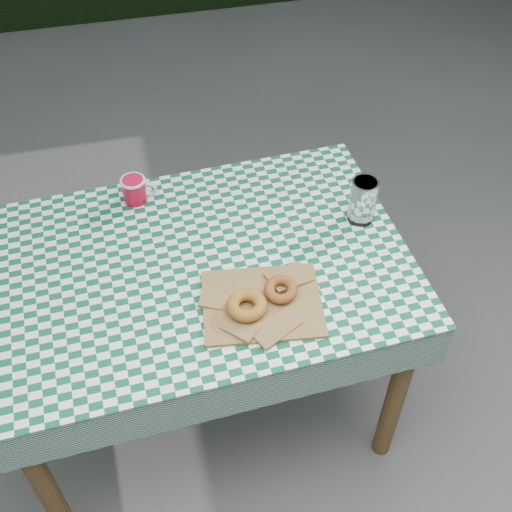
{
  "coord_description": "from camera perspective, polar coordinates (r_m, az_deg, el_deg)",
  "views": [
    {
      "loc": [
        -0.02,
        -1.38,
        2.11
      ],
      "look_at": [
        0.26,
        -0.18,
        0.79
      ],
      "focal_mm": 45.59,
      "sensor_mm": 36.0,
      "label": 1
    }
  ],
  "objects": [
    {
      "name": "coffee_mug",
      "position": [
        2.03,
        -10.64,
        5.72
      ],
      "size": [
        0.17,
        0.17,
        0.08
      ],
      "primitive_type": null,
      "rotation": [
        0.0,
        0.0,
        -0.17
      ],
      "color": "#AF0B26",
      "rests_on": "tablecloth"
    },
    {
      "name": "tablecloth",
      "position": [
        1.84,
        -5.27,
        -0.78
      ],
      "size": [
        1.24,
        0.86,
        0.01
      ],
      "primitive_type": "cube",
      "rotation": [
        0.0,
        0.0,
        0.05
      ],
      "color": "#0C5033",
      "rests_on": "table"
    },
    {
      "name": "bagel_front",
      "position": [
        1.69,
        -0.82,
        -4.36
      ],
      "size": [
        0.14,
        0.14,
        0.03
      ],
      "primitive_type": "torus",
      "rotation": [
        0.0,
        0.0,
        0.44
      ],
      "color": "#A47622",
      "rests_on": "paper_bag"
    },
    {
      "name": "table",
      "position": [
        2.13,
        -4.58,
        -7.61
      ],
      "size": [
        1.22,
        0.84,
        0.75
      ],
      "primitive_type": "cube",
      "rotation": [
        0.0,
        0.0,
        0.05
      ],
      "color": "brown",
      "rests_on": "ground"
    },
    {
      "name": "ground",
      "position": [
        2.52,
        -6.9,
        -10.3
      ],
      "size": [
        60.0,
        60.0,
        0.0
      ],
      "primitive_type": "plane",
      "color": "#4F4F4A",
      "rests_on": "ground"
    },
    {
      "name": "drinking_glass",
      "position": [
        1.94,
        9.35,
        4.83
      ],
      "size": [
        0.1,
        0.1,
        0.14
      ],
      "primitive_type": "cylinder",
      "rotation": [
        0.0,
        0.0,
        0.38
      ],
      "color": "white",
      "rests_on": "tablecloth"
    },
    {
      "name": "bagel_back",
      "position": [
        1.73,
        2.2,
        -2.95
      ],
      "size": [
        0.12,
        0.12,
        0.03
      ],
      "primitive_type": "torus",
      "rotation": [
        0.0,
        0.0,
        -0.51
      ],
      "color": "brown",
      "rests_on": "paper_bag"
    },
    {
      "name": "paper_bag",
      "position": [
        1.73,
        0.55,
        -4.12
      ],
      "size": [
        0.34,
        0.29,
        0.02
      ],
      "primitive_type": "cube",
      "rotation": [
        0.0,
        0.0,
        -0.13
      ],
      "color": "olive",
      "rests_on": "tablecloth"
    }
  ]
}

